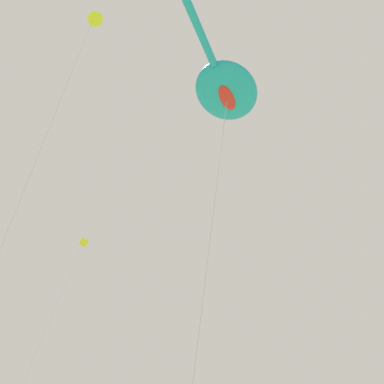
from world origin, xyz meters
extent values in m
ellipsoid|color=#1E8CBF|center=(3.50, 6.69, 17.63)|extent=(4.07, 3.33, 0.93)
cylinder|color=#1E8CBF|center=(-1.23, 6.10, 17.49)|extent=(5.79, 1.05, 0.33)
ellipsoid|color=red|center=(3.50, 6.69, 17.21)|extent=(1.72, 0.89, 0.33)
cylinder|color=#B2B2B7|center=(2.49, 7.40, 8.58)|extent=(2.04, 1.45, 17.17)
cone|color=yellow|center=(-0.06, 12.89, 23.67)|extent=(0.94, 1.15, 1.05)
cylinder|color=#B2B2B7|center=(-0.77, 13.76, 11.83)|extent=(1.43, 1.76, 23.67)
cube|color=yellow|center=(16.42, 27.08, 21.07)|extent=(0.72, 0.76, 0.70)
cylinder|color=#B2B2B7|center=(14.39, 28.20, 10.54)|extent=(4.08, 2.28, 21.08)
camera|label=1|loc=(-9.76, 1.34, 1.57)|focal=40.64mm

